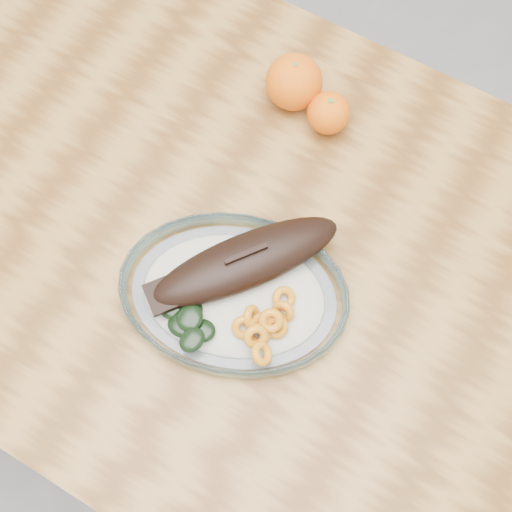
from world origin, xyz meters
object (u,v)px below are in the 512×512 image
at_px(orange_left, 294,82).
at_px(dining_table, 204,241).
at_px(orange_right, 328,113).
at_px(plated_meal, 234,291).

bearing_deg(orange_left, dining_table, -95.01).
distance_m(dining_table, orange_right, 0.27).
relative_size(plated_meal, orange_left, 8.31).
bearing_deg(plated_meal, dining_table, 124.11).
height_order(dining_table, orange_right, orange_right).
relative_size(dining_table, orange_left, 14.06).
relative_size(dining_table, orange_right, 18.68).
relative_size(orange_left, orange_right, 1.33).
xyz_separation_m(plated_meal, orange_right, (-0.02, 0.30, 0.01)).
relative_size(plated_meal, orange_right, 11.04).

